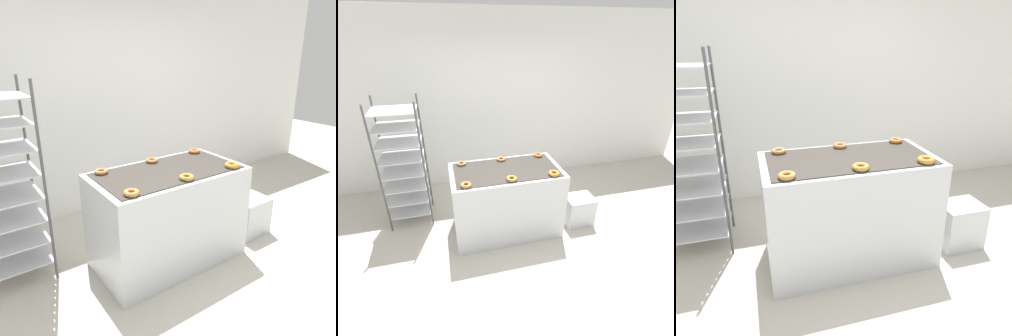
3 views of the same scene
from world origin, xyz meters
TOP-DOWN VIEW (x-y plane):
  - ground_plane at (0.00, 0.00)m, footprint 14.00×14.00m
  - wall_back at (0.00, 2.12)m, footprint 8.00×0.05m
  - fryer_machine at (0.00, 0.62)m, footprint 1.39×0.75m
  - baking_rack_cart at (-1.27, 1.19)m, footprint 0.57×0.51m
  - glaze_bin at (1.03, 0.51)m, footprint 0.39×0.31m
  - donut_near_left at (-0.53, 0.35)m, footprint 0.12×0.12m
  - donut_near_center at (0.00, 0.35)m, footprint 0.13×0.13m
  - donut_near_right at (0.52, 0.35)m, footprint 0.14×0.14m
  - donut_far_left at (-0.53, 0.89)m, footprint 0.12×0.12m
  - donut_far_center at (-0.00, 0.90)m, footprint 0.12×0.12m
  - donut_far_right at (0.53, 0.89)m, footprint 0.12×0.12m

SIDE VIEW (x-z plane):
  - ground_plane at x=0.00m, z-range 0.00..0.00m
  - glaze_bin at x=1.03m, z-range 0.00..0.42m
  - fryer_machine at x=0.00m, z-range 0.00..0.93m
  - baking_rack_cart at x=-1.27m, z-range 0.02..1.77m
  - donut_far_center at x=0.00m, z-range 0.93..0.97m
  - donut_far_left at x=-0.53m, z-range 0.93..0.97m
  - donut_far_right at x=0.53m, z-range 0.93..0.97m
  - donut_near_left at x=-0.53m, z-range 0.93..0.97m
  - donut_near_center at x=0.00m, z-range 0.93..0.97m
  - donut_near_right at x=0.52m, z-range 0.93..0.97m
  - wall_back at x=0.00m, z-range 0.00..2.80m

